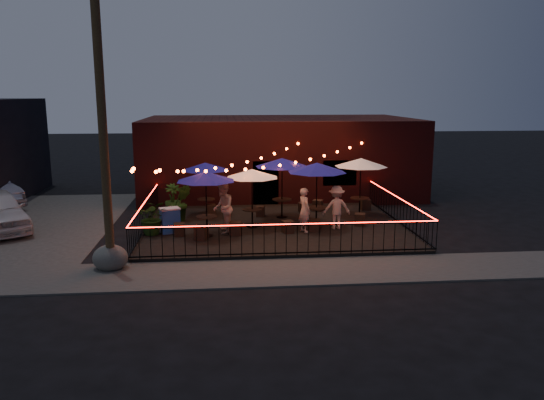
% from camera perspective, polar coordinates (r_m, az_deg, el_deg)
% --- Properties ---
extents(ground, '(110.00, 110.00, 0.00)m').
position_cam_1_polar(ground, '(19.14, 0.81, -4.61)').
color(ground, black).
rests_on(ground, ground).
extents(patio, '(10.00, 8.00, 0.15)m').
position_cam_1_polar(patio, '(21.04, 0.23, -2.92)').
color(patio, black).
rests_on(patio, ground).
extents(sidewalk, '(18.00, 2.50, 0.05)m').
position_cam_1_polar(sidewalk, '(16.05, 2.06, -7.71)').
color(sidewalk, '#3A3836').
rests_on(sidewalk, ground).
extents(brick_building, '(14.00, 8.00, 4.00)m').
position_cam_1_polar(brick_building, '(28.62, 0.68, 4.82)').
color(brick_building, '#370F0F').
rests_on(brick_building, ground).
extents(utility_pole, '(0.26, 0.26, 8.00)m').
position_cam_1_polar(utility_pole, '(16.11, -17.69, 6.32)').
color(utility_pole, '#372B16').
rests_on(utility_pole, ground).
extents(fence_front, '(10.00, 0.04, 1.04)m').
position_cam_1_polar(fence_front, '(17.04, 1.54, -4.31)').
color(fence_front, black).
rests_on(fence_front, patio).
extents(fence_left, '(0.04, 8.00, 1.04)m').
position_cam_1_polar(fence_left, '(21.02, -13.46, -1.60)').
color(fence_left, black).
rests_on(fence_left, patio).
extents(fence_right, '(0.04, 8.00, 1.04)m').
position_cam_1_polar(fence_right, '(21.94, 13.34, -1.05)').
color(fence_right, black).
rests_on(fence_right, patio).
extents(festoon_lights, '(10.02, 8.72, 1.32)m').
position_cam_1_polar(festoon_lights, '(20.20, -2.54, 3.54)').
color(festoon_lights, '#F13E0F').
rests_on(festoon_lights, ground).
extents(cafe_table_0, '(2.81, 2.81, 2.38)m').
position_cam_1_polar(cafe_table_0, '(19.14, -7.13, 2.43)').
color(cafe_table_0, black).
rests_on(cafe_table_0, patio).
extents(cafe_table_1, '(2.43, 2.43, 2.26)m').
position_cam_1_polar(cafe_table_1, '(22.63, -7.19, 3.52)').
color(cafe_table_1, black).
rests_on(cafe_table_1, patio).
extents(cafe_table_2, '(2.61, 2.61, 2.28)m').
position_cam_1_polar(cafe_table_2, '(20.33, -2.17, 2.78)').
color(cafe_table_2, black).
rests_on(cafe_table_2, patio).
extents(cafe_table_3, '(2.89, 2.89, 2.51)m').
position_cam_1_polar(cafe_table_3, '(21.94, 1.09, 3.97)').
color(cafe_table_3, black).
rests_on(cafe_table_3, patio).
extents(cafe_table_4, '(2.99, 2.99, 2.54)m').
position_cam_1_polar(cafe_table_4, '(20.31, 4.86, 3.40)').
color(cafe_table_4, black).
rests_on(cafe_table_4, patio).
extents(cafe_table_5, '(2.90, 2.90, 2.46)m').
position_cam_1_polar(cafe_table_5, '(22.60, 9.55, 3.92)').
color(cafe_table_5, black).
rests_on(cafe_table_5, patio).
extents(bistro_chair_0, '(0.44, 0.44, 0.46)m').
position_cam_1_polar(bistro_chair_0, '(19.71, -9.93, -3.16)').
color(bistro_chair_0, black).
rests_on(bistro_chair_0, patio).
extents(bistro_chair_1, '(0.53, 0.53, 0.49)m').
position_cam_1_polar(bistro_chair_1, '(19.08, -7.62, -3.53)').
color(bistro_chair_1, black).
rests_on(bistro_chair_1, patio).
extents(bistro_chair_2, '(0.45, 0.45, 0.49)m').
position_cam_1_polar(bistro_chair_2, '(22.57, -10.54, -1.29)').
color(bistro_chair_2, black).
rests_on(bistro_chair_2, patio).
extents(bistro_chair_3, '(0.45, 0.45, 0.47)m').
position_cam_1_polar(bistro_chair_3, '(22.77, -6.59, -1.08)').
color(bistro_chair_3, black).
rests_on(bistro_chair_3, patio).
extents(bistro_chair_4, '(0.47, 0.47, 0.49)m').
position_cam_1_polar(bistro_chair_4, '(19.57, -3.95, -3.07)').
color(bistro_chair_4, black).
rests_on(bistro_chair_4, patio).
extents(bistro_chair_5, '(0.47, 0.47, 0.46)m').
position_cam_1_polar(bistro_chair_5, '(19.85, 1.70, -2.90)').
color(bistro_chair_5, black).
rests_on(bistro_chair_5, patio).
extents(bistro_chair_6, '(0.41, 0.41, 0.42)m').
position_cam_1_polar(bistro_chair_6, '(22.50, -1.26, -1.22)').
color(bistro_chair_6, black).
rests_on(bistro_chair_6, patio).
extents(bistro_chair_7, '(0.36, 0.36, 0.41)m').
position_cam_1_polar(bistro_chair_7, '(23.34, 3.31, -0.80)').
color(bistro_chair_7, black).
rests_on(bistro_chair_7, patio).
extents(bistro_chair_8, '(0.47, 0.47, 0.46)m').
position_cam_1_polar(bistro_chair_8, '(20.12, 4.63, -2.73)').
color(bistro_chair_8, black).
rests_on(bistro_chair_8, patio).
extents(bistro_chair_9, '(0.51, 0.51, 0.48)m').
position_cam_1_polar(bistro_chair_9, '(21.20, 9.42, -2.09)').
color(bistro_chair_9, black).
rests_on(bistro_chair_9, patio).
extents(bistro_chair_10, '(0.54, 0.54, 0.48)m').
position_cam_1_polar(bistro_chair_10, '(23.63, 4.93, -0.58)').
color(bistro_chair_10, black).
rests_on(bistro_chair_10, patio).
extents(bistro_chair_11, '(0.41, 0.41, 0.48)m').
position_cam_1_polar(bistro_chair_11, '(24.07, 10.02, -0.49)').
color(bistro_chair_11, black).
rests_on(bistro_chair_11, patio).
extents(patron_a, '(0.61, 0.72, 1.68)m').
position_cam_1_polar(patron_a, '(19.88, 3.51, -1.07)').
color(patron_a, '#D3A792').
rests_on(patron_a, patio).
extents(patron_b, '(0.76, 0.96, 1.92)m').
position_cam_1_polar(patron_b, '(19.73, -5.29, -0.84)').
color(patron_b, tan).
rests_on(patron_b, patio).
extents(patron_c, '(1.09, 0.64, 1.67)m').
position_cam_1_polar(patron_c, '(20.47, 6.94, -0.79)').
color(patron_c, tan).
rests_on(patron_c, patio).
extents(potted_shrub_a, '(1.19, 1.04, 1.29)m').
position_cam_1_polar(potted_shrub_a, '(20.02, -12.72, -1.82)').
color(potted_shrub_a, '#153410').
rests_on(potted_shrub_a, patio).
extents(potted_shrub_b, '(0.98, 0.87, 1.52)m').
position_cam_1_polar(potted_shrub_b, '(21.91, -9.75, -0.26)').
color(potted_shrub_b, '#1C3B13').
rests_on(potted_shrub_b, patio).
extents(potted_shrub_c, '(0.94, 0.94, 1.27)m').
position_cam_1_polar(potted_shrub_c, '(23.44, -10.61, 0.16)').
color(potted_shrub_c, '#153710').
rests_on(potted_shrub_c, patio).
extents(cooler, '(0.85, 0.73, 0.95)m').
position_cam_1_polar(cooler, '(20.15, -10.91, -2.14)').
color(cooler, blue).
rests_on(cooler, patio).
extents(boulder, '(1.06, 0.93, 0.76)m').
position_cam_1_polar(boulder, '(16.87, -17.00, -5.99)').
color(boulder, '#4E4E48').
rests_on(boulder, ground).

